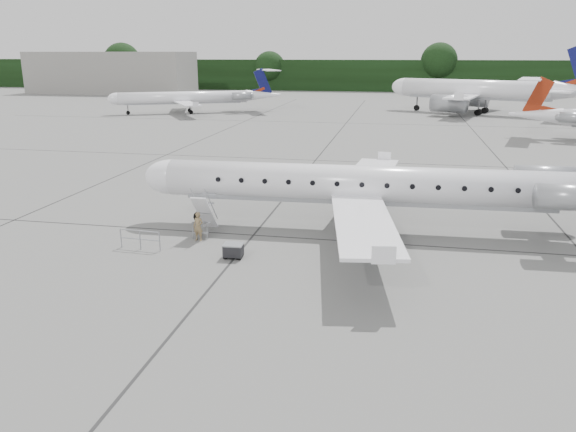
# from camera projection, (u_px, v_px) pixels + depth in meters

# --- Properties ---
(ground) EXTENTS (320.00, 320.00, 0.00)m
(ground) POSITION_uv_depth(u_px,v_px,m) (360.00, 283.00, 24.55)
(ground) COLOR slate
(ground) RESTS_ON ground
(treeline) EXTENTS (260.00, 4.00, 8.00)m
(treeline) POSITION_uv_depth(u_px,v_px,m) (398.00, 76.00, 145.85)
(treeline) COLOR black
(treeline) RESTS_ON ground
(terminal_building) EXTENTS (40.00, 14.00, 10.00)m
(terminal_building) POSITION_uv_depth(u_px,v_px,m) (112.00, 73.00, 139.87)
(terminal_building) COLOR gray
(terminal_building) RESTS_ON ground
(main_regional_jet) EXTENTS (29.57, 21.73, 7.42)m
(main_regional_jet) POSITION_uv_depth(u_px,v_px,m) (366.00, 166.00, 30.94)
(main_regional_jet) COLOR white
(main_regional_jet) RESTS_ON ground
(airstair) EXTENTS (0.92, 2.12, 2.32)m
(airstair) POSITION_uv_depth(u_px,v_px,m) (205.00, 214.00, 31.01)
(airstair) COLOR white
(airstair) RESTS_ON ground
(passenger) EXTENTS (0.63, 0.48, 1.57)m
(passenger) POSITION_uv_depth(u_px,v_px,m) (198.00, 227.00, 29.98)
(passenger) COLOR olive
(passenger) RESTS_ON ground
(safety_railing) EXTENTS (2.20, 0.22, 1.00)m
(safety_railing) POSITION_uv_depth(u_px,v_px,m) (140.00, 240.00, 28.70)
(safety_railing) COLOR gray
(safety_railing) RESTS_ON ground
(baggage_cart) EXTENTS (0.94, 0.77, 0.79)m
(baggage_cart) POSITION_uv_depth(u_px,v_px,m) (233.00, 250.00, 27.51)
(baggage_cart) COLOR black
(baggage_cart) RESTS_ON ground
(bg_narrowbody) EXTENTS (36.78, 32.10, 11.01)m
(bg_narrowbody) POSITION_uv_depth(u_px,v_px,m) (475.00, 80.00, 91.58)
(bg_narrowbody) COLOR white
(bg_narrowbody) RESTS_ON ground
(bg_regional_left) EXTENTS (32.96, 29.44, 7.12)m
(bg_regional_left) POSITION_uv_depth(u_px,v_px,m) (183.00, 92.00, 93.07)
(bg_regional_left) COLOR white
(bg_regional_left) RESTS_ON ground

